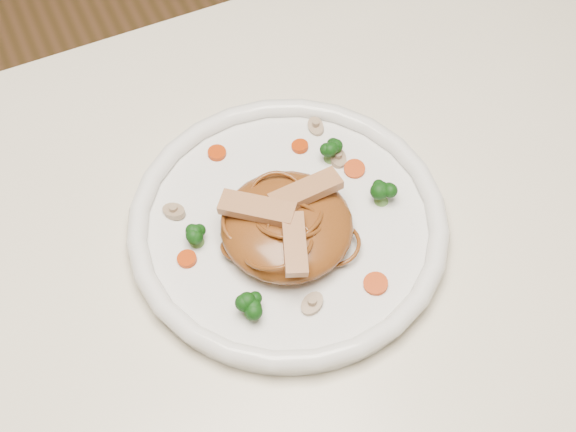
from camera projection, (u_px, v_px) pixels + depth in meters
name	position (u px, v px, depth m)	size (l,w,h in m)	color
table	(258.00, 361.00, 0.84)	(1.20, 0.80, 0.75)	beige
plate	(288.00, 229.00, 0.80)	(0.30, 0.30, 0.02)	white
noodle_mound	(287.00, 226.00, 0.77)	(0.12, 0.12, 0.04)	brown
chicken_a	(306.00, 191.00, 0.76)	(0.07, 0.02, 0.01)	tan
chicken_b	(257.00, 208.00, 0.75)	(0.07, 0.02, 0.01)	tan
chicken_c	(295.00, 244.00, 0.73)	(0.06, 0.02, 0.01)	tan
broccoli_0	(331.00, 150.00, 0.83)	(0.02, 0.02, 0.03)	#10420D
broccoli_1	(196.00, 234.00, 0.77)	(0.03, 0.03, 0.03)	#10420D
broccoli_2	(251.00, 306.00, 0.73)	(0.03, 0.03, 0.03)	#10420D
broccoli_3	(383.00, 192.00, 0.80)	(0.03, 0.03, 0.03)	#10420D
carrot_0	(300.00, 146.00, 0.85)	(0.02, 0.02, 0.01)	#B32906
carrot_1	(187.00, 259.00, 0.77)	(0.02, 0.02, 0.01)	#B32906
carrot_2	(354.00, 169.00, 0.83)	(0.02, 0.02, 0.01)	#B32906
carrot_3	(217.00, 153.00, 0.84)	(0.02, 0.02, 0.01)	#B32906
carrot_4	(376.00, 284.00, 0.76)	(0.02, 0.02, 0.01)	#B32906
mushroom_0	(312.00, 304.00, 0.74)	(0.02, 0.02, 0.01)	gray
mushroom_1	(338.00, 158.00, 0.84)	(0.02, 0.02, 0.01)	gray
mushroom_2	(174.00, 211.00, 0.80)	(0.02, 0.02, 0.01)	gray
mushroom_3	(316.00, 127.00, 0.86)	(0.02, 0.02, 0.01)	gray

